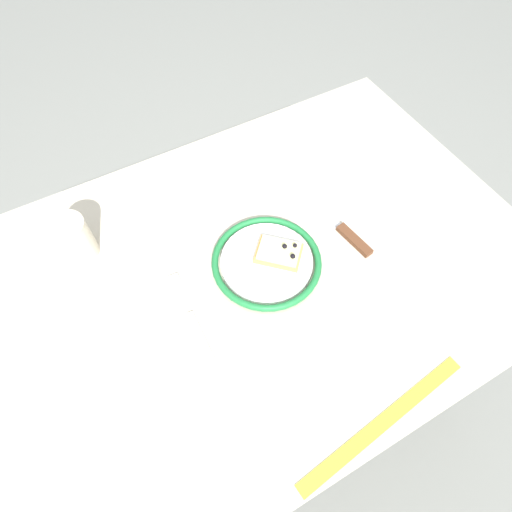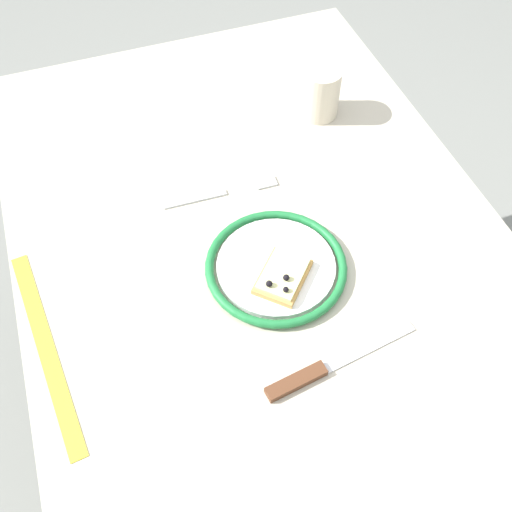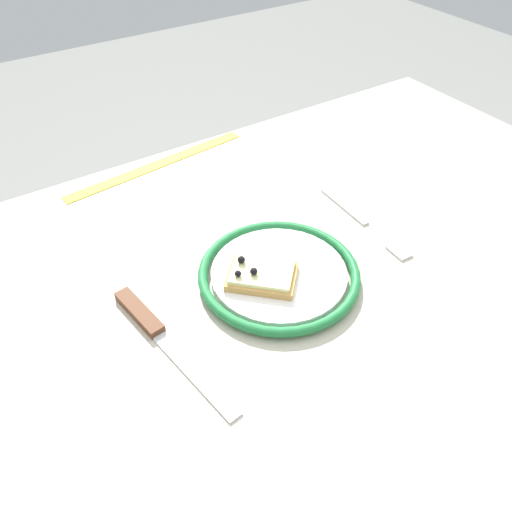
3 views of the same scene
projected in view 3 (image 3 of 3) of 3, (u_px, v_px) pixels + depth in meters
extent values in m
plane|color=gray|center=(287.00, 488.00, 1.20)|extent=(6.00, 6.00, 0.00)
cube|color=#BCB29E|center=(306.00, 273.00, 0.74)|extent=(1.19, 0.78, 0.03)
cylinder|color=#4C4742|center=(382.00, 221.00, 1.40)|extent=(0.05, 0.05, 0.67)
cylinder|color=white|center=(277.00, 274.00, 0.71)|extent=(0.19, 0.19, 0.01)
torus|color=#1E7238|center=(278.00, 272.00, 0.70)|extent=(0.22, 0.22, 0.01)
cube|color=tan|center=(262.00, 277.00, 0.68)|extent=(0.11, 0.11, 0.01)
cube|color=beige|center=(262.00, 272.00, 0.68)|extent=(0.10, 0.10, 0.01)
sphere|color=black|center=(238.00, 274.00, 0.67)|extent=(0.01, 0.01, 0.01)
sphere|color=black|center=(255.00, 273.00, 0.67)|extent=(0.01, 0.01, 0.01)
sphere|color=black|center=(241.00, 260.00, 0.69)|extent=(0.01, 0.01, 0.01)
cube|color=silver|center=(195.00, 374.00, 0.59)|extent=(0.04, 0.15, 0.00)
cube|color=#59331E|center=(139.00, 312.00, 0.66)|extent=(0.03, 0.09, 0.01)
cube|color=silver|center=(344.00, 206.00, 0.83)|extent=(0.02, 0.11, 0.00)
cube|color=silver|center=(399.00, 251.00, 0.75)|extent=(0.02, 0.04, 0.00)
cube|color=yellow|center=(158.00, 165.00, 0.93)|extent=(0.35, 0.06, 0.00)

